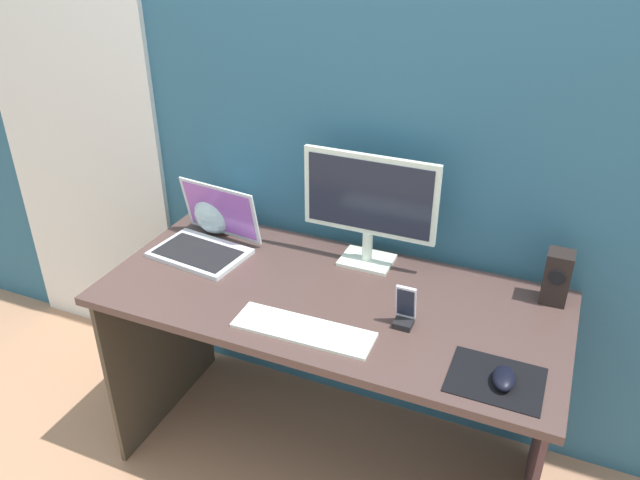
# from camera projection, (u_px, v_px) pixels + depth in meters

# --- Properties ---
(ground_plane) EXTENTS (8.00, 8.00, 0.00)m
(ground_plane) POSITION_uv_depth(u_px,v_px,m) (328.00, 458.00, 2.39)
(ground_plane) COLOR tan
(wall_back) EXTENTS (6.00, 0.04, 2.50)m
(wall_back) POSITION_uv_depth(u_px,v_px,m) (376.00, 111.00, 2.09)
(wall_back) COLOR #2F607C
(wall_back) RESTS_ON ground_plane
(door_left) EXTENTS (0.82, 0.02, 2.02)m
(door_left) POSITION_uv_depth(u_px,v_px,m) (77.00, 131.00, 2.63)
(door_left) COLOR white
(door_left) RESTS_ON ground_plane
(desk) EXTENTS (1.50, 0.68, 0.75)m
(desk) POSITION_uv_depth(u_px,v_px,m) (330.00, 333.00, 2.10)
(desk) COLOR #503834
(desk) RESTS_ON ground_plane
(monitor) EXTENTS (0.47, 0.14, 0.40)m
(monitor) POSITION_uv_depth(u_px,v_px,m) (369.00, 204.00, 2.09)
(monitor) COLOR white
(monitor) RESTS_ON desk
(speaker_right) EXTENTS (0.08, 0.08, 0.18)m
(speaker_right) POSITION_uv_depth(u_px,v_px,m) (557.00, 277.00, 1.95)
(speaker_right) COLOR black
(speaker_right) RESTS_ON desk
(laptop) EXTENTS (0.35, 0.30, 0.23)m
(laptop) POSITION_uv_depth(u_px,v_px,m) (207.00, 239.00, 2.26)
(laptop) COLOR silver
(laptop) RESTS_ON desk
(fishbowl) EXTENTS (0.17, 0.17, 0.17)m
(fishbowl) POSITION_uv_depth(u_px,v_px,m) (218.00, 211.00, 2.37)
(fishbowl) COLOR silver
(fishbowl) RESTS_ON desk
(keyboard_external) EXTENTS (0.43, 0.14, 0.01)m
(keyboard_external) POSITION_uv_depth(u_px,v_px,m) (302.00, 329.00, 1.86)
(keyboard_external) COLOR white
(keyboard_external) RESTS_ON desk
(mousepad) EXTENTS (0.25, 0.20, 0.00)m
(mousepad) POSITION_uv_depth(u_px,v_px,m) (496.00, 380.00, 1.67)
(mousepad) COLOR black
(mousepad) RESTS_ON desk
(mouse) EXTENTS (0.07, 0.11, 0.04)m
(mouse) POSITION_uv_depth(u_px,v_px,m) (504.00, 378.00, 1.65)
(mouse) COLOR black
(mouse) RESTS_ON mousepad
(phone_in_dock) EXTENTS (0.06, 0.05, 0.14)m
(phone_in_dock) POSITION_uv_depth(u_px,v_px,m) (405.00, 312.00, 1.86)
(phone_in_dock) COLOR black
(phone_in_dock) RESTS_ON desk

